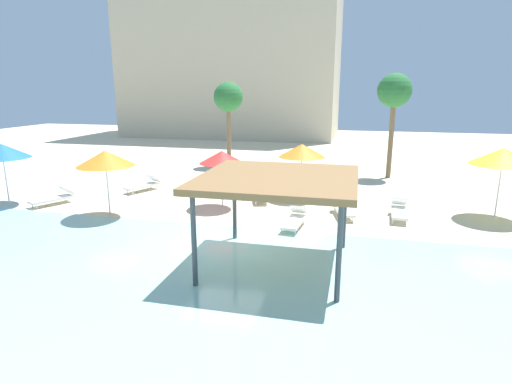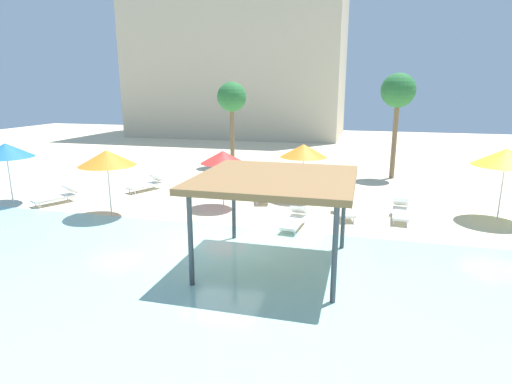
{
  "view_description": "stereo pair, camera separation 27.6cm",
  "coord_description": "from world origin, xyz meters",
  "px_view_note": "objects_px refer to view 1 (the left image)",
  "views": [
    {
      "loc": [
        4.25,
        -12.87,
        5.12
      ],
      "look_at": [
        0.64,
        2.0,
        1.3
      ],
      "focal_mm": 29.42,
      "sensor_mm": 36.0,
      "label": 1
    },
    {
      "loc": [
        4.52,
        -12.8,
        5.12
      ],
      "look_at": [
        0.64,
        2.0,
        1.3
      ],
      "focal_mm": 29.42,
      "sensor_mm": 36.0,
      "label": 2
    }
  ],
  "objects_px": {
    "shade_pavilion": "(278,181)",
    "lounge_chair_4": "(260,193)",
    "lounge_chair_6": "(55,197)",
    "lounge_chair_2": "(343,208)",
    "palm_tree_2": "(394,93)",
    "palm_tree_1": "(228,99)",
    "beach_umbrella_red_4": "(222,157)",
    "lounge_chair_0": "(144,184)",
    "beach_umbrella_yellow_0": "(503,156)",
    "beach_umbrella_blue_5": "(2,151)",
    "lounge_chair_5": "(240,180)",
    "beach_umbrella_orange_3": "(302,151)",
    "beach_umbrella_orange_2": "(105,158)",
    "lounge_chair_3": "(295,219)",
    "lounge_chair_1": "(399,210)"
  },
  "relations": [
    {
      "from": "beach_umbrella_blue_5",
      "to": "lounge_chair_5",
      "type": "relative_size",
      "value": 1.44
    },
    {
      "from": "beach_umbrella_yellow_0",
      "to": "beach_umbrella_red_4",
      "type": "distance_m",
      "value": 11.21
    },
    {
      "from": "palm_tree_2",
      "to": "lounge_chair_3",
      "type": "bearing_deg",
      "value": -111.14
    },
    {
      "from": "shade_pavilion",
      "to": "lounge_chair_4",
      "type": "xyz_separation_m",
      "value": [
        -2.16,
        7.13,
        -2.22
      ]
    },
    {
      "from": "lounge_chair_0",
      "to": "palm_tree_2",
      "type": "relative_size",
      "value": 0.33
    },
    {
      "from": "beach_umbrella_red_4",
      "to": "lounge_chair_5",
      "type": "distance_m",
      "value": 4.47
    },
    {
      "from": "lounge_chair_2",
      "to": "palm_tree_1",
      "type": "bearing_deg",
      "value": -153.68
    },
    {
      "from": "shade_pavilion",
      "to": "beach_umbrella_orange_2",
      "type": "bearing_deg",
      "value": 157.2
    },
    {
      "from": "shade_pavilion",
      "to": "lounge_chair_0",
      "type": "distance_m",
      "value": 11.43
    },
    {
      "from": "lounge_chair_1",
      "to": "lounge_chair_6",
      "type": "distance_m",
      "value": 14.98
    },
    {
      "from": "lounge_chair_1",
      "to": "lounge_chair_4",
      "type": "height_order",
      "value": "same"
    },
    {
      "from": "lounge_chair_2",
      "to": "palm_tree_2",
      "type": "bearing_deg",
      "value": 151.67
    },
    {
      "from": "lounge_chair_1",
      "to": "lounge_chair_0",
      "type": "bearing_deg",
      "value": -95.07
    },
    {
      "from": "shade_pavilion",
      "to": "lounge_chair_2",
      "type": "relative_size",
      "value": 2.21
    },
    {
      "from": "lounge_chair_3",
      "to": "palm_tree_2",
      "type": "distance_m",
      "value": 11.89
    },
    {
      "from": "palm_tree_2",
      "to": "beach_umbrella_orange_3",
      "type": "bearing_deg",
      "value": -126.56
    },
    {
      "from": "lounge_chair_0",
      "to": "palm_tree_2",
      "type": "height_order",
      "value": "palm_tree_2"
    },
    {
      "from": "beach_umbrella_yellow_0",
      "to": "palm_tree_2",
      "type": "distance_m",
      "value": 8.44
    },
    {
      "from": "beach_umbrella_yellow_0",
      "to": "lounge_chair_5",
      "type": "height_order",
      "value": "beach_umbrella_yellow_0"
    },
    {
      "from": "lounge_chair_4",
      "to": "lounge_chair_6",
      "type": "distance_m",
      "value": 9.3
    },
    {
      "from": "lounge_chair_3",
      "to": "lounge_chair_4",
      "type": "xyz_separation_m",
      "value": [
        -2.15,
        3.56,
        0.0
      ]
    },
    {
      "from": "lounge_chair_3",
      "to": "palm_tree_2",
      "type": "height_order",
      "value": "palm_tree_2"
    },
    {
      "from": "lounge_chair_0",
      "to": "palm_tree_1",
      "type": "relative_size",
      "value": 0.36
    },
    {
      "from": "beach_umbrella_yellow_0",
      "to": "palm_tree_2",
      "type": "bearing_deg",
      "value": 117.02
    },
    {
      "from": "beach_umbrella_orange_3",
      "to": "lounge_chair_2",
      "type": "bearing_deg",
      "value": -49.4
    },
    {
      "from": "beach_umbrella_yellow_0",
      "to": "lounge_chair_0",
      "type": "bearing_deg",
      "value": 176.67
    },
    {
      "from": "beach_umbrella_orange_2",
      "to": "beach_umbrella_orange_3",
      "type": "bearing_deg",
      "value": 33.87
    },
    {
      "from": "lounge_chair_2",
      "to": "lounge_chair_5",
      "type": "bearing_deg",
      "value": -139.15
    },
    {
      "from": "lounge_chair_3",
      "to": "lounge_chair_6",
      "type": "xyz_separation_m",
      "value": [
        -10.99,
        0.66,
        0.0
      ]
    },
    {
      "from": "shade_pavilion",
      "to": "beach_umbrella_yellow_0",
      "type": "height_order",
      "value": "beach_umbrella_yellow_0"
    },
    {
      "from": "beach_umbrella_orange_3",
      "to": "lounge_chair_5",
      "type": "bearing_deg",
      "value": 154.63
    },
    {
      "from": "lounge_chair_5",
      "to": "lounge_chair_4",
      "type": "bearing_deg",
      "value": 32.79
    },
    {
      "from": "lounge_chair_0",
      "to": "lounge_chair_6",
      "type": "height_order",
      "value": "same"
    },
    {
      "from": "lounge_chair_6",
      "to": "shade_pavilion",
      "type": "bearing_deg",
      "value": 96.88
    },
    {
      "from": "palm_tree_1",
      "to": "beach_umbrella_red_4",
      "type": "bearing_deg",
      "value": -74.49
    },
    {
      "from": "shade_pavilion",
      "to": "beach_umbrella_orange_3",
      "type": "distance_m",
      "value": 7.99
    },
    {
      "from": "beach_umbrella_blue_5",
      "to": "beach_umbrella_red_4",
      "type": "bearing_deg",
      "value": 11.18
    },
    {
      "from": "lounge_chair_6",
      "to": "beach_umbrella_blue_5",
      "type": "bearing_deg",
      "value": -47.06
    },
    {
      "from": "lounge_chair_5",
      "to": "palm_tree_1",
      "type": "xyz_separation_m",
      "value": [
        -2.34,
        5.58,
        4.09
      ]
    },
    {
      "from": "shade_pavilion",
      "to": "lounge_chair_5",
      "type": "distance_m",
      "value": 10.59
    },
    {
      "from": "lounge_chair_1",
      "to": "palm_tree_1",
      "type": "relative_size",
      "value": 0.35
    },
    {
      "from": "shade_pavilion",
      "to": "palm_tree_1",
      "type": "distance_m",
      "value": 16.51
    },
    {
      "from": "shade_pavilion",
      "to": "beach_umbrella_orange_2",
      "type": "height_order",
      "value": "same"
    },
    {
      "from": "beach_umbrella_red_4",
      "to": "beach_umbrella_blue_5",
      "type": "xyz_separation_m",
      "value": [
        -9.47,
        -1.87,
        0.21
      ]
    },
    {
      "from": "lounge_chair_3",
      "to": "lounge_chair_1",
      "type": "bearing_deg",
      "value": 124.24
    },
    {
      "from": "lounge_chair_5",
      "to": "beach_umbrella_orange_2",
      "type": "bearing_deg",
      "value": -31.07
    },
    {
      "from": "beach_umbrella_yellow_0",
      "to": "beach_umbrella_orange_3",
      "type": "relative_size",
      "value": 1.11
    },
    {
      "from": "palm_tree_1",
      "to": "beach_umbrella_orange_2",
      "type": "bearing_deg",
      "value": -96.49
    },
    {
      "from": "beach_umbrella_red_4",
      "to": "lounge_chair_4",
      "type": "xyz_separation_m",
      "value": [
        1.34,
        1.55,
        -1.89
      ]
    },
    {
      "from": "lounge_chair_0",
      "to": "lounge_chair_3",
      "type": "xyz_separation_m",
      "value": [
        8.31,
        -3.96,
        0.0
      ]
    }
  ]
}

